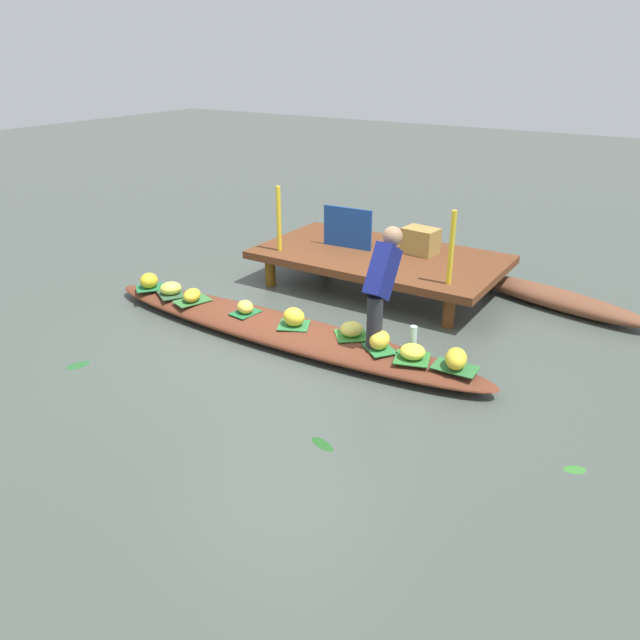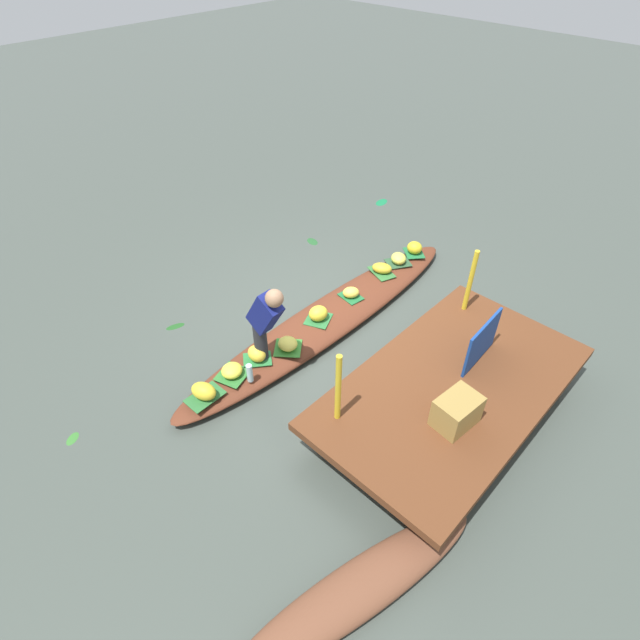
{
  "view_description": "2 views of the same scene",
  "coord_description": "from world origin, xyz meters",
  "px_view_note": "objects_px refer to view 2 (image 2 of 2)",
  "views": [
    {
      "loc": [
        3.76,
        -5.1,
        3.01
      ],
      "look_at": [
        0.44,
        0.14,
        0.27
      ],
      "focal_mm": 35.05,
      "sensor_mm": 36.0,
      "label": 1
    },
    {
      "loc": [
        3.85,
        3.53,
        4.55
      ],
      "look_at": [
        0.28,
        0.11,
        0.31
      ],
      "focal_mm": 28.38,
      "sensor_mm": 36.0,
      "label": 2
    }
  ],
  "objects_px": {
    "market_banner": "(482,342)",
    "banana_bunch_7": "(318,313)",
    "banana_bunch_6": "(399,258)",
    "banana_bunch_8": "(232,370)",
    "produce_crate": "(457,411)",
    "banana_bunch_0": "(382,268)",
    "vendor_person": "(265,319)",
    "banana_bunch_2": "(257,354)",
    "banana_bunch_4": "(351,292)",
    "moored_boat": "(360,588)",
    "banana_bunch_5": "(288,344)",
    "banana_bunch_1": "(204,391)",
    "water_bottle": "(250,373)",
    "vendor_boat": "(328,319)",
    "banana_bunch_3": "(415,248)"
  },
  "relations": [
    {
      "from": "produce_crate",
      "to": "banana_bunch_8",
      "type": "bearing_deg",
      "value": -67.19
    },
    {
      "from": "moored_boat",
      "to": "banana_bunch_1",
      "type": "height_order",
      "value": "banana_bunch_1"
    },
    {
      "from": "banana_bunch_6",
      "to": "moored_boat",
      "type": "bearing_deg",
      "value": 33.34
    },
    {
      "from": "banana_bunch_0",
      "to": "banana_bunch_8",
      "type": "bearing_deg",
      "value": 0.75
    },
    {
      "from": "banana_bunch_5",
      "to": "market_banner",
      "type": "distance_m",
      "value": 2.28
    },
    {
      "from": "banana_bunch_5",
      "to": "market_banner",
      "type": "relative_size",
      "value": 0.35
    },
    {
      "from": "banana_bunch_6",
      "to": "market_banner",
      "type": "relative_size",
      "value": 0.36
    },
    {
      "from": "banana_bunch_2",
      "to": "banana_bunch_4",
      "type": "bearing_deg",
      "value": 179.93
    },
    {
      "from": "water_bottle",
      "to": "produce_crate",
      "type": "bearing_deg",
      "value": 112.74
    },
    {
      "from": "banana_bunch_7",
      "to": "market_banner",
      "type": "distance_m",
      "value": 2.13
    },
    {
      "from": "banana_bunch_5",
      "to": "vendor_person",
      "type": "distance_m",
      "value": 0.69
    },
    {
      "from": "banana_bunch_2",
      "to": "vendor_boat",
      "type": "bearing_deg",
      "value": 179.12
    },
    {
      "from": "vendor_boat",
      "to": "water_bottle",
      "type": "relative_size",
      "value": 20.62
    },
    {
      "from": "banana_bunch_4",
      "to": "banana_bunch_7",
      "type": "distance_m",
      "value": 0.67
    },
    {
      "from": "banana_bunch_3",
      "to": "banana_bunch_7",
      "type": "height_order",
      "value": "banana_bunch_7"
    },
    {
      "from": "market_banner",
      "to": "vendor_person",
      "type": "bearing_deg",
      "value": -55.13
    },
    {
      "from": "banana_bunch_1",
      "to": "banana_bunch_2",
      "type": "bearing_deg",
      "value": -178.25
    },
    {
      "from": "market_banner",
      "to": "produce_crate",
      "type": "bearing_deg",
      "value": 13.94
    },
    {
      "from": "banana_bunch_8",
      "to": "produce_crate",
      "type": "bearing_deg",
      "value": 112.81
    },
    {
      "from": "moored_boat",
      "to": "market_banner",
      "type": "distance_m",
      "value": 2.81
    },
    {
      "from": "banana_bunch_6",
      "to": "banana_bunch_2",
      "type": "bearing_deg",
      "value": 0.61
    },
    {
      "from": "banana_bunch_5",
      "to": "banana_bunch_7",
      "type": "xyz_separation_m",
      "value": [
        -0.66,
        -0.11,
        0.03
      ]
    },
    {
      "from": "market_banner",
      "to": "banana_bunch_7",
      "type": "bearing_deg",
      "value": -79.24
    },
    {
      "from": "moored_boat",
      "to": "banana_bunch_6",
      "type": "distance_m",
      "value": 4.76
    },
    {
      "from": "water_bottle",
      "to": "market_banner",
      "type": "distance_m",
      "value": 2.63
    },
    {
      "from": "banana_bunch_3",
      "to": "water_bottle",
      "type": "height_order",
      "value": "water_bottle"
    },
    {
      "from": "vendor_boat",
      "to": "banana_bunch_7",
      "type": "relative_size",
      "value": 19.61
    },
    {
      "from": "banana_bunch_7",
      "to": "banana_bunch_3",
      "type": "bearing_deg",
      "value": -179.29
    },
    {
      "from": "water_bottle",
      "to": "market_banner",
      "type": "relative_size",
      "value": 0.34
    },
    {
      "from": "moored_boat",
      "to": "banana_bunch_4",
      "type": "relative_size",
      "value": 10.58
    },
    {
      "from": "banana_bunch_5",
      "to": "banana_bunch_4",
      "type": "bearing_deg",
      "value": -174.77
    },
    {
      "from": "banana_bunch_1",
      "to": "produce_crate",
      "type": "distance_m",
      "value": 2.72
    },
    {
      "from": "moored_boat",
      "to": "water_bottle",
      "type": "xyz_separation_m",
      "value": [
        -0.85,
        -2.39,
        0.21
      ]
    },
    {
      "from": "banana_bunch_8",
      "to": "banana_bunch_4",
      "type": "bearing_deg",
      "value": 179.47
    },
    {
      "from": "banana_bunch_4",
      "to": "banana_bunch_8",
      "type": "xyz_separation_m",
      "value": [
        2.09,
        -0.02,
        0.0
      ]
    },
    {
      "from": "banana_bunch_8",
      "to": "banana_bunch_1",
      "type": "bearing_deg",
      "value": 5.54
    },
    {
      "from": "banana_bunch_0",
      "to": "market_banner",
      "type": "bearing_deg",
      "value": 66.06
    },
    {
      "from": "banana_bunch_2",
      "to": "banana_bunch_5",
      "type": "relative_size",
      "value": 0.97
    },
    {
      "from": "banana_bunch_2",
      "to": "water_bottle",
      "type": "distance_m",
      "value": 0.34
    },
    {
      "from": "banana_bunch_3",
      "to": "banana_bunch_5",
      "type": "height_order",
      "value": "banana_bunch_3"
    },
    {
      "from": "banana_bunch_5",
      "to": "market_banner",
      "type": "height_order",
      "value": "market_banner"
    },
    {
      "from": "banana_bunch_7",
      "to": "banana_bunch_8",
      "type": "height_order",
      "value": "banana_bunch_7"
    },
    {
      "from": "banana_bunch_7",
      "to": "banana_bunch_8",
      "type": "bearing_deg",
      "value": -1.18
    },
    {
      "from": "banana_bunch_0",
      "to": "vendor_person",
      "type": "distance_m",
      "value": 2.49
    },
    {
      "from": "banana_bunch_1",
      "to": "banana_bunch_8",
      "type": "xyz_separation_m",
      "value": [
        -0.43,
        -0.04,
        -0.02
      ]
    },
    {
      "from": "banana_bunch_1",
      "to": "vendor_person",
      "type": "distance_m",
      "value": 1.05
    },
    {
      "from": "banana_bunch_0",
      "to": "banana_bunch_3",
      "type": "distance_m",
      "value": 0.76
    },
    {
      "from": "moored_boat",
      "to": "banana_bunch_8",
      "type": "bearing_deg",
      "value": -92.37
    },
    {
      "from": "vendor_person",
      "to": "banana_bunch_5",
      "type": "bearing_deg",
      "value": -178.31
    },
    {
      "from": "banana_bunch_2",
      "to": "vendor_person",
      "type": "height_order",
      "value": "vendor_person"
    }
  ]
}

